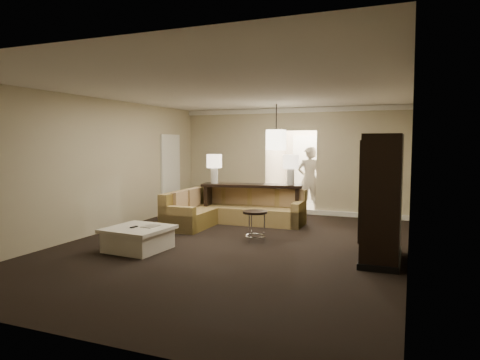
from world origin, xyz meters
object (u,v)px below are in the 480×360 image
at_px(console_table, 252,200).
at_px(person, 309,176).
at_px(drink_table, 255,220).
at_px(coffee_table, 138,238).
at_px(sectional_sofa, 228,210).
at_px(armoire, 382,201).

distance_m(console_table, person, 2.23).
height_order(drink_table, person, person).
relative_size(coffee_table, drink_table, 1.86).
bearing_deg(coffee_table, sectional_sofa, 79.68).
distance_m(drink_table, person, 3.86).
distance_m(coffee_table, drink_table, 2.19).
xyz_separation_m(sectional_sofa, drink_table, (1.17, -1.42, 0.09)).
xyz_separation_m(coffee_table, console_table, (0.93, 3.23, 0.33)).
distance_m(sectional_sofa, drink_table, 1.84).
bearing_deg(person, armoire, 94.80).
distance_m(coffee_table, person, 5.58).
height_order(sectional_sofa, console_table, console_table).
bearing_deg(drink_table, sectional_sofa, 129.55).
height_order(console_table, armoire, armoire).
bearing_deg(sectional_sofa, drink_table, -51.38).
xyz_separation_m(sectional_sofa, armoire, (3.49, -1.91, 0.64)).
bearing_deg(armoire, console_table, 142.74).
xyz_separation_m(armoire, drink_table, (-2.32, 0.49, -0.55)).
height_order(coffee_table, console_table, console_table).
bearing_deg(coffee_table, console_table, 73.88).
xyz_separation_m(sectional_sofa, person, (1.35, 2.40, 0.66)).
height_order(console_table, person, person).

